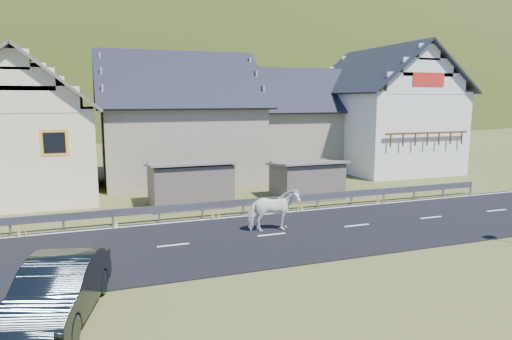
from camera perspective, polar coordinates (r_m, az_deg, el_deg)
name	(u,v)px	position (r m, az deg, el deg)	size (l,w,h in m)	color
ground	(272,236)	(18.74, 1.96, -8.20)	(160.00, 160.00, 0.00)	#434C1B
road	(272,235)	(18.73, 1.96, -8.14)	(60.00, 7.00, 0.04)	black
lane_markings	(272,235)	(18.73, 1.96, -8.06)	(60.00, 6.60, 0.01)	silver
guardrail	(243,203)	(21.94, -1.62, -4.14)	(28.10, 0.09, 0.75)	#93969B
shed_left	(190,184)	(24.00, -8.28, -1.79)	(4.30, 3.30, 2.40)	#66584E
shed_right	(307,180)	(25.63, 6.34, -1.30)	(3.80, 2.90, 2.20)	#66584E
house_cream	(28,120)	(28.84, -26.60, 5.66)	(7.80, 9.80, 8.30)	#FFEFBA
house_stone_a	(178,112)	(32.14, -9.75, 7.19)	(10.80, 9.80, 8.90)	gray
house_stone_b	(297,115)	(37.12, 5.18, 6.87)	(9.80, 8.80, 8.10)	gray
house_white	(383,105)	(37.52, 15.59, 7.87)	(8.80, 10.80, 9.70)	silver
mountain	(123,161)	(198.62, -16.31, 1.12)	(440.00, 280.00, 260.00)	#23310C
horse	(273,210)	(19.02, 2.18, -5.04)	(2.10, 0.96, 1.77)	white
car	(58,290)	(12.79, -23.48, -13.60)	(1.62, 4.65, 1.53)	black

